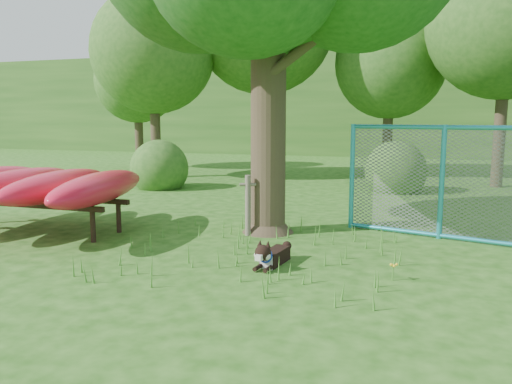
% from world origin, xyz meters
% --- Properties ---
extents(ground, '(80.00, 80.00, 0.00)m').
position_xyz_m(ground, '(0.00, 0.00, 0.00)').
color(ground, '#1C4D0F').
rests_on(ground, ground).
extents(wooden_post, '(0.30, 0.18, 1.13)m').
position_xyz_m(wooden_post, '(-0.33, 2.34, 0.60)').
color(wooden_post, brown).
rests_on(wooden_post, ground).
extents(kayak_rack, '(3.95, 3.50, 1.18)m').
position_xyz_m(kayak_rack, '(-4.22, 1.41, 0.90)').
color(kayak_rack, black).
rests_on(kayak_rack, ground).
extents(husky_dog, '(0.35, 1.01, 0.45)m').
position_xyz_m(husky_dog, '(0.63, 0.61, 0.16)').
color(husky_dog, black).
rests_on(husky_dog, ground).
extents(fence_section, '(3.39, 1.02, 3.40)m').
position_xyz_m(fence_section, '(3.03, 3.18, 1.02)').
color(fence_section, teal).
rests_on(fence_section, ground).
extents(wildflower_clump, '(0.11, 0.11, 0.24)m').
position_xyz_m(wildflower_clump, '(2.36, 0.48, 0.19)').
color(wildflower_clump, '#46862C').
rests_on(wildflower_clump, ground).
extents(bg_tree_a, '(4.40, 4.40, 6.70)m').
position_xyz_m(bg_tree_a, '(-6.50, 10.00, 4.48)').
color(bg_tree_a, '#352A1C').
rests_on(bg_tree_a, ground).
extents(bg_tree_b, '(5.20, 5.20, 8.22)m').
position_xyz_m(bg_tree_b, '(-3.00, 12.00, 5.61)').
color(bg_tree_b, '#352A1C').
rests_on(bg_tree_b, ground).
extents(bg_tree_c, '(4.00, 4.00, 6.12)m').
position_xyz_m(bg_tree_c, '(1.50, 13.00, 4.11)').
color(bg_tree_c, '#352A1C').
rests_on(bg_tree_c, ground).
extents(bg_tree_d, '(4.80, 4.80, 7.50)m').
position_xyz_m(bg_tree_d, '(5.00, 11.00, 5.08)').
color(bg_tree_d, '#352A1C').
rests_on(bg_tree_d, ground).
extents(bg_tree_f, '(3.60, 3.60, 5.55)m').
position_xyz_m(bg_tree_f, '(-9.00, 13.00, 3.73)').
color(bg_tree_f, '#352A1C').
rests_on(bg_tree_f, ground).
extents(shrub_left, '(1.80, 1.80, 1.80)m').
position_xyz_m(shrub_left, '(-5.00, 7.50, 0.00)').
color(shrub_left, '#2A571C').
rests_on(shrub_left, ground).
extents(shrub_mid, '(1.80, 1.80, 1.80)m').
position_xyz_m(shrub_mid, '(2.00, 9.00, 0.00)').
color(shrub_mid, '#2A571C').
rests_on(shrub_mid, ground).
extents(wooded_hillside, '(80.00, 12.00, 6.00)m').
position_xyz_m(wooded_hillside, '(0.00, 28.00, 3.00)').
color(wooded_hillside, '#2A571C').
rests_on(wooded_hillside, ground).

